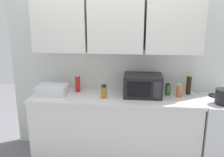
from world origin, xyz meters
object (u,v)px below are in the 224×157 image
bottle_spice_jar (179,91)px  bottle_red_sauce (78,84)px  bottle_green_oil (168,89)px  microwave (143,85)px  dish_rack (53,90)px  kettle (224,96)px  bottle_amber_vinegar (104,92)px  bottle_soy_dark (189,85)px

bottle_spice_jar → bottle_red_sauce: bottle_red_sauce is taller
bottle_green_oil → bottle_red_sauce: size_ratio=0.66×
bottle_red_sauce → bottle_spice_jar: bearing=-3.2°
microwave → bottle_red_sauce: 0.88m
microwave → dish_rack: microwave is taller
bottle_green_oil → bottle_spice_jar: (0.13, -0.07, 0.01)m
kettle → dish_rack: size_ratio=0.54×
bottle_amber_vinegar → bottle_soy_dark: bearing=13.5°
kettle → bottle_spice_jar: size_ratio=1.21×
bottle_spice_jar → bottle_red_sauce: bearing=176.8°
microwave → bottle_amber_vinegar: (-0.49, -0.14, -0.06)m
kettle → dish_rack: (-2.13, 0.16, -0.04)m
kettle → bottle_soy_dark: 0.48m
dish_rack → bottle_soy_dark: size_ratio=1.45×
kettle → bottle_soy_dark: bearing=135.5°
bottle_soy_dark → bottle_spice_jar: size_ratio=1.54×
dish_rack → microwave: bearing=2.3°
dish_rack → bottle_amber_vinegar: bearing=-7.2°
microwave → bottle_red_sauce: microwave is taller
bottle_soy_dark → bottle_green_oil: 0.28m
bottle_soy_dark → bottle_green_oil: size_ratio=1.71×
dish_rack → bottle_spice_jar: bearing=1.7°
dish_rack → bottle_soy_dark: 1.80m
kettle → bottle_red_sauce: (-1.82, 0.28, 0.01)m
dish_rack → bottle_soy_dark: bearing=5.6°
dish_rack → bottle_red_sauce: bottle_red_sauce is taller
bottle_green_oil → bottle_red_sauce: bearing=179.8°
kettle → dish_rack: bearing=175.7°
bottle_soy_dark → bottle_amber_vinegar: 1.12m
bottle_soy_dark → dish_rack: bearing=-174.4°
bottle_soy_dark → bottle_spice_jar: bearing=-137.8°
dish_rack → bottle_green_oil: bottle_green_oil is taller
bottle_green_oil → bottle_spice_jar: bearing=-27.9°
microwave → bottle_amber_vinegar: size_ratio=2.79×
bottle_green_oil → bottle_amber_vinegar: bearing=-165.8°
kettle → dish_rack: kettle is taller
kettle → bottle_amber_vinegar: size_ratio=1.20×
bottle_soy_dark → bottle_spice_jar: bottle_soy_dark is taller
bottle_amber_vinegar → dish_rack: bearing=172.8°
bottle_spice_jar → microwave: bearing=-179.9°
bottle_green_oil → dish_rack: bearing=-175.5°
dish_rack → bottle_soy_dark: (1.79, 0.17, 0.07)m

